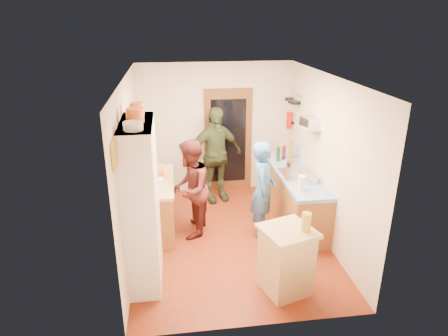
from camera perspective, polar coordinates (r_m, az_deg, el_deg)
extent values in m
cube|color=maroon|center=(6.65, 0.89, -10.01)|extent=(3.00, 4.00, 0.02)
cube|color=silver|center=(5.75, 1.04, 12.94)|extent=(3.00, 4.00, 0.02)
cube|color=silver|center=(7.98, -1.23, 5.63)|extent=(3.00, 0.02, 2.60)
cube|color=silver|center=(4.29, 5.06, -8.72)|extent=(3.00, 0.02, 2.60)
cube|color=silver|center=(6.05, -13.32, -0.07)|extent=(0.02, 4.00, 2.60)
cube|color=silver|center=(6.47, 14.30, 1.24)|extent=(0.02, 4.00, 2.60)
cube|color=brown|center=(8.04, 0.59, 3.91)|extent=(0.95, 0.06, 2.10)
cube|color=black|center=(8.01, 0.63, 3.83)|extent=(0.70, 0.02, 1.70)
cube|color=white|center=(5.38, -11.61, -5.00)|extent=(0.40, 1.20, 2.20)
cube|color=white|center=(5.01, -12.51, 6.18)|extent=(0.40, 1.14, 0.04)
cylinder|color=white|center=(4.65, -12.87, 5.87)|extent=(0.22, 0.22, 0.09)
cylinder|color=orange|center=(4.99, -12.60, 7.39)|extent=(0.22, 0.22, 0.17)
cylinder|color=orange|center=(5.33, -12.33, 8.22)|extent=(0.19, 0.19, 0.16)
cube|color=#96622D|center=(6.79, -9.78, -5.48)|extent=(0.60, 1.40, 0.85)
cube|color=#D7B979|center=(6.60, -10.02, -1.98)|extent=(0.64, 1.44, 0.05)
cube|color=white|center=(6.19, -9.73, -2.41)|extent=(0.27, 0.22, 0.18)
cylinder|color=white|center=(6.35, -10.59, -1.82)|extent=(0.18, 0.18, 0.18)
cylinder|color=orange|center=(6.75, -9.34, -0.79)|extent=(0.22, 0.22, 0.09)
cube|color=#D7B979|center=(7.17, -9.74, 0.25)|extent=(0.35, 0.30, 0.02)
cube|color=#96622D|center=(7.13, 9.90, -4.16)|extent=(0.60, 2.20, 0.84)
cube|color=blue|center=(6.96, 10.13, -0.81)|extent=(0.62, 2.22, 0.06)
cube|color=silver|center=(6.81, 10.52, -0.87)|extent=(0.55, 0.58, 0.04)
cylinder|color=silver|center=(6.91, 9.77, 0.31)|extent=(0.22, 0.22, 0.14)
cylinder|color=#143F14|center=(7.38, 7.76, 1.99)|extent=(0.08, 0.08, 0.27)
cylinder|color=#591419|center=(7.49, 8.56, 2.19)|extent=(0.08, 0.08, 0.26)
cylinder|color=olive|center=(7.51, 9.54, 2.54)|extent=(0.09, 0.09, 0.35)
cylinder|color=white|center=(6.18, 11.01, -2.19)|extent=(0.12, 0.12, 0.25)
cylinder|color=silver|center=(6.55, 12.23, -1.66)|extent=(0.31, 0.31, 0.09)
cube|color=#D7B979|center=(5.37, 8.83, -13.09)|extent=(0.69, 0.69, 0.86)
cube|color=#D7B979|center=(5.13, 9.11, -8.88)|extent=(0.78, 0.78, 0.05)
cube|color=white|center=(5.14, 8.34, -8.67)|extent=(0.42, 0.37, 0.02)
cylinder|color=#AD9E2D|center=(5.07, 11.67, -7.56)|extent=(0.15, 0.15, 0.24)
cylinder|color=silver|center=(7.65, 10.28, 10.40)|extent=(0.02, 0.65, 0.02)
cylinder|color=black|center=(7.49, 10.17, 9.17)|extent=(0.18, 0.18, 0.05)
cylinder|color=black|center=(7.68, 9.72, 9.34)|extent=(0.16, 0.16, 0.05)
cylinder|color=black|center=(7.87, 9.29, 9.71)|extent=(0.17, 0.17, 0.05)
cube|color=#D7B979|center=(6.71, 12.10, 5.71)|extent=(0.26, 0.42, 0.03)
cube|color=silver|center=(6.68, 12.16, 6.45)|extent=(0.27, 0.34, 0.15)
cube|color=black|center=(7.94, 9.69, 6.39)|extent=(0.06, 0.10, 0.04)
cylinder|color=red|center=(7.91, 9.29, 6.73)|extent=(0.11, 0.11, 0.32)
cube|color=gold|center=(4.35, -15.41, 1.87)|extent=(0.03, 0.25, 0.30)
imported|color=#3463A1|center=(6.42, 5.88, -3.15)|extent=(0.54, 0.67, 1.60)
imported|color=#4D1C1B|center=(6.45, -4.52, -2.89)|extent=(0.77, 0.90, 1.62)
imported|color=#333E25|center=(7.59, -1.20, 1.88)|extent=(1.17, 0.76, 1.86)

